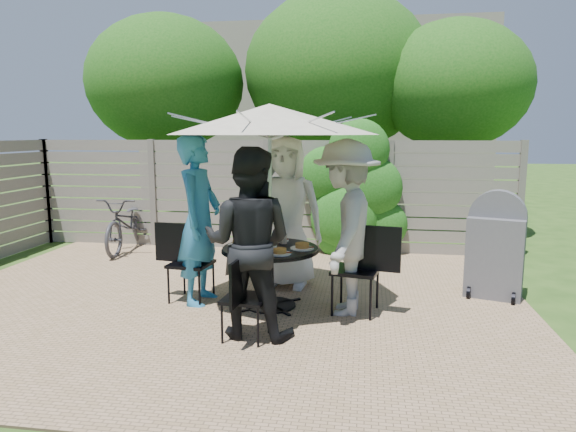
# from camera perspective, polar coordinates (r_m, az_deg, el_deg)

# --- Properties ---
(backyard_envelope) EXTENTS (60.00, 60.00, 5.00)m
(backyard_envelope) POSITION_cam_1_polar(r_m,az_deg,el_deg) (15.72, 3.14, 11.57)
(backyard_envelope) COLOR #274816
(backyard_envelope) RESTS_ON ground
(patio_table) EXTENTS (1.13, 1.13, 0.70)m
(patio_table) POSITION_cam_1_polar(r_m,az_deg,el_deg) (5.76, -1.97, -5.54)
(patio_table) COLOR black
(patio_table) RESTS_ON ground
(umbrella) EXTENTS (2.47, 2.47, 2.26)m
(umbrella) POSITION_cam_1_polar(r_m,az_deg,el_deg) (5.57, -2.06, 10.67)
(umbrella) COLOR silver
(umbrella) RESTS_ON ground
(chair_back) EXTENTS (0.43, 0.63, 0.86)m
(chair_back) POSITION_cam_1_polar(r_m,az_deg,el_deg) (6.72, 0.07, -5.38)
(chair_back) COLOR black
(chair_back) RESTS_ON ground
(person_back) EXTENTS (0.98, 0.67, 1.92)m
(person_back) POSITION_cam_1_polar(r_m,az_deg,el_deg) (6.45, -0.18, 0.37)
(person_back) COLOR silver
(person_back) RESTS_ON ground
(chair_left) EXTENTS (0.69, 0.50, 0.93)m
(chair_left) POSITION_cam_1_polar(r_m,az_deg,el_deg) (6.12, -10.82, -6.84)
(chair_left) COLOR black
(chair_left) RESTS_ON ground
(person_left) EXTENTS (0.51, 0.74, 1.94)m
(person_left) POSITION_cam_1_polar(r_m,az_deg,el_deg) (5.91, -9.82, -0.47)
(person_left) COLOR teal
(person_left) RESTS_ON ground
(chair_front) EXTENTS (0.44, 0.62, 0.84)m
(chair_front) POSITION_cam_1_polar(r_m,az_deg,el_deg) (4.94, -4.76, -10.93)
(chair_front) COLOR black
(chair_front) RESTS_ON ground
(person_front) EXTENTS (0.93, 0.75, 1.83)m
(person_front) POSITION_cam_1_polar(r_m,az_deg,el_deg) (4.88, -4.40, -3.07)
(person_front) COLOR black
(person_front) RESTS_ON ground
(chair_right) EXTENTS (0.75, 0.56, 0.99)m
(chair_right) POSITION_cam_1_polar(r_m,az_deg,el_deg) (5.66, 7.66, -7.88)
(chair_right) COLOR black
(chair_right) RESTS_ON ground
(person_right) EXTENTS (0.78, 1.27, 1.90)m
(person_right) POSITION_cam_1_polar(r_m,az_deg,el_deg) (5.52, 6.39, -1.34)
(person_right) COLOR #A2A09D
(person_right) RESTS_ON ground
(plate_back) EXTENTS (0.26, 0.26, 0.06)m
(plate_back) POSITION_cam_1_polar(r_m,az_deg,el_deg) (6.05, -1.14, -2.53)
(plate_back) COLOR white
(plate_back) RESTS_ON patio_table
(plate_left) EXTENTS (0.26, 0.26, 0.06)m
(plate_left) POSITION_cam_1_polar(r_m,az_deg,el_deg) (5.80, -5.44, -3.07)
(plate_left) COLOR white
(plate_left) RESTS_ON patio_table
(plate_front) EXTENTS (0.26, 0.26, 0.06)m
(plate_front) POSITION_cam_1_polar(r_m,az_deg,el_deg) (5.36, -2.93, -4.05)
(plate_front) COLOR white
(plate_front) RESTS_ON patio_table
(plate_right) EXTENTS (0.26, 0.26, 0.06)m
(plate_right) POSITION_cam_1_polar(r_m,az_deg,el_deg) (5.63, 1.58, -3.42)
(plate_right) COLOR white
(plate_right) RESTS_ON patio_table
(plate_extra) EXTENTS (0.24, 0.24, 0.06)m
(plate_extra) POSITION_cam_1_polar(r_m,az_deg,el_deg) (5.38, -0.91, -4.01)
(plate_extra) COLOR white
(plate_extra) RESTS_ON patio_table
(glass_back) EXTENTS (0.07, 0.07, 0.14)m
(glass_back) POSITION_cam_1_polar(r_m,az_deg,el_deg) (5.97, -2.35, -2.25)
(glass_back) COLOR silver
(glass_back) RESTS_ON patio_table
(glass_left) EXTENTS (0.07, 0.07, 0.14)m
(glass_left) POSITION_cam_1_polar(r_m,az_deg,el_deg) (5.66, -4.80, -2.89)
(glass_left) COLOR silver
(glass_left) RESTS_ON patio_table
(glass_front) EXTENTS (0.07, 0.07, 0.14)m
(glass_front) POSITION_cam_1_polar(r_m,az_deg,el_deg) (5.42, -1.59, -3.41)
(glass_front) COLOR silver
(glass_front) RESTS_ON patio_table
(syrup_jug) EXTENTS (0.09, 0.09, 0.16)m
(syrup_jug) POSITION_cam_1_polar(r_m,az_deg,el_deg) (5.75, -2.44, -2.57)
(syrup_jug) COLOR #59280C
(syrup_jug) RESTS_ON patio_table
(coffee_cup) EXTENTS (0.08, 0.08, 0.12)m
(coffee_cup) POSITION_cam_1_polar(r_m,az_deg,el_deg) (5.88, -0.51, -2.51)
(coffee_cup) COLOR #C6B293
(coffee_cup) RESTS_ON patio_table
(bicycle) EXTENTS (0.75, 1.81, 0.93)m
(bicycle) POSITION_cam_1_polar(r_m,az_deg,el_deg) (8.97, -17.32, -0.77)
(bicycle) COLOR #333338
(bicycle) RESTS_ON ground
(bbq_grill) EXTENTS (0.75, 0.66, 1.29)m
(bbq_grill) POSITION_cam_1_polar(r_m,az_deg,el_deg) (6.60, 22.07, -3.40)
(bbq_grill) COLOR #56565B
(bbq_grill) RESTS_ON ground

